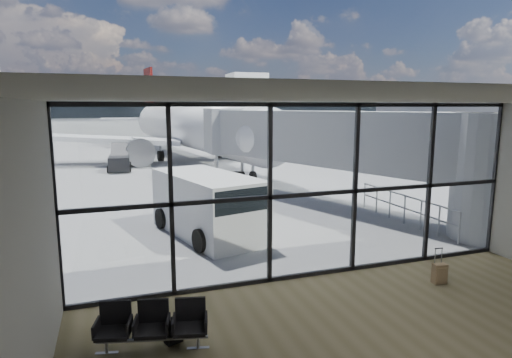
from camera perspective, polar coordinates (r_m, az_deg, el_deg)
ground at (r=50.04m, az=-13.33°, el=4.31°), size 220.00×220.00×0.00m
lounge_shell at (r=7.05m, az=25.57°, el=-5.64°), size 12.02×8.01×4.51m
glass_curtain_wall at (r=10.97m, az=7.70°, el=-1.74°), size 12.10×0.12×4.50m
jet_bridge at (r=19.39m, az=11.37°, el=4.59°), size 8.00×16.50×4.33m
apron_railing at (r=17.16m, az=19.19°, el=-3.29°), size 0.06×5.46×1.11m
far_terminal at (r=71.71m, az=-15.72°, el=9.10°), size 80.00×12.20×11.00m
tree_4 at (r=83.20m, az=-30.53°, el=8.89°), size 5.61×5.61×8.07m
tree_5 at (r=82.25m, az=-26.42°, el=9.65°), size 6.27×6.27×9.03m
seating_row at (r=8.45m, az=-13.61°, el=-18.15°), size 2.00×0.98×0.89m
backpack at (r=8.65m, az=-10.94°, el=-19.35°), size 0.37×0.36×0.47m
suitcase at (r=11.87m, az=23.29°, el=-11.50°), size 0.36×0.28×0.91m
airliner at (r=37.26m, az=-9.17°, el=6.83°), size 29.18×33.94×8.76m
service_van at (r=14.78m, az=-6.30°, el=-3.39°), size 3.29×5.22×2.11m
belt_loader at (r=31.39m, az=-17.76°, el=2.20°), size 1.69×3.90×1.76m
mobile_stairs at (r=26.32m, az=-30.91°, el=-0.12°), size 2.31×3.63×2.37m
traffic_cone_a at (r=23.87m, az=-5.35°, el=-0.34°), size 0.42×0.42×0.61m
traffic_cone_b at (r=21.91m, az=-3.90°, el=-1.22°), size 0.42×0.42×0.60m
traffic_cone_c at (r=24.91m, az=-4.13°, el=0.12°), size 0.44×0.44×0.62m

